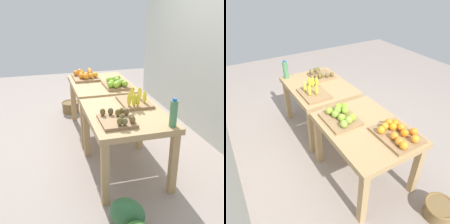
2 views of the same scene
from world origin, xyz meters
TOP-DOWN VIEW (x-y plane):
  - ground_plane at (0.00, 0.00)m, footprint 8.00×8.00m
  - back_wall at (0.00, 1.35)m, footprint 4.40×0.12m
  - display_table_left at (-0.56, 0.00)m, footprint 1.04×0.80m
  - display_table_right at (0.56, 0.00)m, footprint 1.04×0.80m
  - orange_bin at (-0.83, -0.17)m, footprint 0.44×0.36m
  - apple_bin at (-0.32, 0.15)m, footprint 0.40×0.35m
  - banana_crate at (0.35, 0.17)m, footprint 0.44×0.32m
  - kiwi_bin at (0.77, -0.15)m, footprint 0.36×0.32m
  - water_bottle at (0.99, 0.31)m, footprint 0.07×0.07m
  - wicker_basket at (-1.37, -0.35)m, footprint 0.30×0.30m

SIDE VIEW (x-z plane):
  - ground_plane at x=0.00m, z-range 0.00..0.00m
  - wicker_basket at x=-1.37m, z-range 0.01..0.18m
  - display_table_left at x=-0.56m, z-range 0.26..0.98m
  - display_table_right at x=0.56m, z-range 0.26..0.98m
  - kiwi_bin at x=0.77m, z-range 0.70..0.80m
  - banana_crate at x=0.35m, z-range 0.68..0.85m
  - orange_bin at x=-0.83m, z-range 0.71..0.82m
  - apple_bin at x=-0.32m, z-range 0.71..0.82m
  - water_bottle at x=0.99m, z-range 0.71..0.98m
  - back_wall at x=0.00m, z-range 0.00..3.00m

